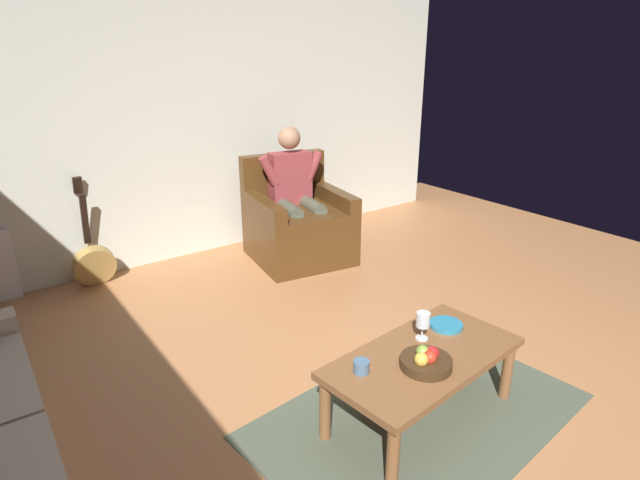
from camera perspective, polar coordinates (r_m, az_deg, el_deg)
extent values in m
plane|color=#B07447|center=(3.07, 13.80, -18.80)|extent=(7.50, 7.50, 0.00)
cube|color=silver|center=(5.01, -13.93, 12.97)|extent=(6.00, 0.06, 2.61)
cube|color=#4B5342|center=(3.08, 10.76, -18.28)|extent=(1.90, 1.32, 0.01)
cube|color=#4C3014|center=(4.93, -2.25, 0.16)|extent=(0.96, 0.97, 0.40)
cube|color=#4C3014|center=(4.79, -1.99, 2.75)|extent=(0.71, 0.81, 0.10)
cube|color=#4C3014|center=(4.98, 1.45, 4.28)|extent=(0.26, 0.86, 0.24)
cube|color=#4C3014|center=(4.69, -6.29, 3.13)|extent=(0.26, 0.86, 0.24)
cube|color=#4C3014|center=(5.10, -4.06, 6.43)|extent=(0.85, 0.25, 0.55)
cube|color=#923839|center=(4.94, -3.30, 6.77)|extent=(0.41, 0.24, 0.48)
sphere|color=#A87A5B|center=(4.86, -3.39, 11.07)|extent=(0.21, 0.21, 0.21)
cylinder|color=#4F503E|center=(4.86, -0.99, 3.80)|extent=(0.19, 0.43, 0.13)
cylinder|color=#4F503E|center=(4.77, 0.12, 0.13)|extent=(0.13, 0.13, 0.50)
cylinder|color=#923839|center=(4.96, -0.72, 8.13)|extent=(0.21, 0.12, 0.29)
cylinder|color=#4F503E|center=(4.77, -3.51, 3.42)|extent=(0.19, 0.43, 0.13)
cylinder|color=#4F503E|center=(4.68, -2.42, -0.33)|extent=(0.13, 0.13, 0.50)
cylinder|color=#923839|center=(4.78, -5.52, 7.58)|extent=(0.21, 0.12, 0.29)
cube|color=brown|center=(2.86, 11.26, -12.49)|extent=(1.14, 0.66, 0.04)
cylinder|color=brown|center=(3.24, 19.77, -13.32)|extent=(0.06, 0.06, 0.35)
cylinder|color=brown|center=(2.56, 7.96, -22.49)|extent=(0.06, 0.06, 0.35)
cylinder|color=brown|center=(3.43, 13.11, -10.57)|extent=(0.06, 0.06, 0.35)
cylinder|color=brown|center=(2.79, 0.56, -17.97)|extent=(0.06, 0.06, 0.35)
cylinder|color=#AB8544|center=(4.79, -23.42, -2.58)|extent=(0.34, 0.17, 0.36)
cylinder|color=black|center=(4.74, -23.30, -2.56)|extent=(0.10, 0.02, 0.09)
cube|color=black|center=(4.74, -24.31, 2.07)|extent=(0.05, 0.12, 0.45)
cube|color=black|center=(4.73, -24.97, 5.47)|extent=(0.07, 0.06, 0.14)
cylinder|color=silver|center=(2.98, 11.05, -10.48)|extent=(0.07, 0.07, 0.01)
cylinder|color=silver|center=(2.96, 11.10, -9.83)|extent=(0.01, 0.01, 0.07)
cylinder|color=silver|center=(2.93, 11.20, -8.53)|extent=(0.08, 0.08, 0.08)
cylinder|color=#590C19|center=(2.94, 11.17, -8.92)|extent=(0.07, 0.07, 0.03)
cylinder|color=#3C2815|center=(2.74, 11.49, -13.03)|extent=(0.26, 0.26, 0.05)
sphere|color=gold|center=(2.68, 11.00, -12.69)|extent=(0.07, 0.07, 0.07)
sphere|color=red|center=(2.70, 11.91, -12.44)|extent=(0.07, 0.07, 0.07)
sphere|color=red|center=(2.74, 12.17, -11.99)|extent=(0.07, 0.07, 0.07)
sphere|color=#7DA03E|center=(2.74, 11.17, -11.91)|extent=(0.07, 0.07, 0.07)
cylinder|color=teal|center=(3.12, 13.61, -9.02)|extent=(0.19, 0.19, 0.02)
cylinder|color=slate|center=(2.66, 4.54, -13.62)|extent=(0.08, 0.08, 0.06)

